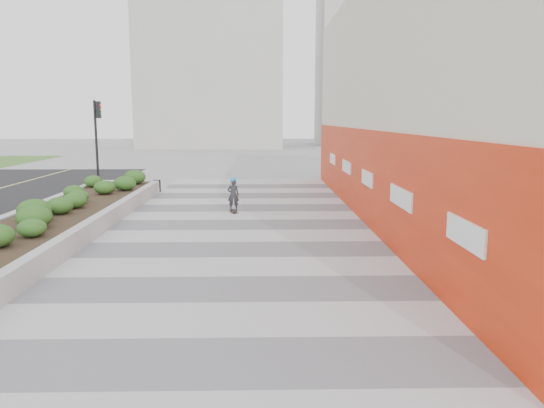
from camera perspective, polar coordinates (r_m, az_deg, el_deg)
The scene contains 9 objects.
ground at distance 9.01m, azimuth -5.23°, elevation -12.69°, with size 160.00×160.00×0.00m, color gray.
walkway at distance 11.84m, azimuth -4.23°, elevation -7.25°, with size 8.00×36.00×0.01m, color #A8A8AD.
building at distance 18.45m, azimuth 19.27°, elevation 10.64°, with size 6.04×24.08×8.00m.
planter at distance 16.77m, azimuth -22.62°, elevation -1.58°, with size 3.00×18.00×0.90m.
traffic_signal_near at distance 27.01m, azimuth -18.28°, elevation 7.50°, with size 0.33×0.28×4.20m.
distant_bldg_north_l at distance 63.93m, azimuth -6.48°, elevation 15.13°, with size 16.00×12.00×20.00m, color #ADAAA3.
distant_bldg_north_r at distance 70.36m, azimuth 11.02°, elevation 16.12°, with size 14.00×10.00×24.00m, color #ADAAA3.
manhole_cover at distance 11.82m, azimuth -1.79°, elevation -7.26°, with size 0.44×0.44×0.01m, color #595654.
skateboarder at distance 18.98m, azimuth -4.19°, elevation 1.02°, with size 0.43×0.74×1.29m.
Camera 1 is at (0.62, -8.34, 3.36)m, focal length 35.00 mm.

